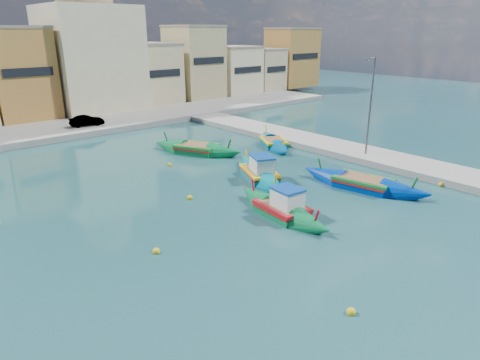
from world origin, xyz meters
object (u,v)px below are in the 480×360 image
quay_street_lamp (370,106)px  luzzu_blue_south (363,184)px  luzzu_cyan_mid (274,144)px  church_block (89,43)px  luzzu_green (197,150)px  luzzu_turquoise_cabin (260,174)px  luzzu_blue_cabin (282,210)px

quay_street_lamp → luzzu_blue_south: (-5.80, -3.62, -4.06)m
luzzu_cyan_mid → luzzu_blue_south: (-3.35, -11.45, 0.03)m
church_block → luzzu_cyan_mid: size_ratio=2.51×
luzzu_green → luzzu_blue_south: 14.51m
luzzu_cyan_mid → luzzu_green: (-6.56, 2.71, 0.05)m
luzzu_turquoise_cabin → luzzu_blue_cabin: size_ratio=1.10×
church_block → luzzu_turquoise_cabin: 32.80m
church_block → luzzu_turquoise_cabin: size_ratio=2.23×
church_block → luzzu_blue_south: 38.53m
luzzu_turquoise_cabin → luzzu_green: 8.27m
church_block → luzzu_blue_cabin: size_ratio=2.46×
luzzu_blue_cabin → luzzu_green: 14.21m
luzzu_cyan_mid → church_block: bearing=100.8°
luzzu_turquoise_cabin → church_block: bearing=86.2°
luzzu_green → luzzu_blue_south: (3.20, -14.16, -0.01)m
quay_street_lamp → luzzu_cyan_mid: size_ratio=1.05×
church_block → luzzu_blue_cabin: church_block is taller
luzzu_cyan_mid → luzzu_green: 7.10m
luzzu_blue_cabin → luzzu_cyan_mid: luzzu_blue_cabin is taller
luzzu_turquoise_cabin → luzzu_cyan_mid: 9.03m
church_block → luzzu_blue_south: (1.65, -37.62, -8.14)m
luzzu_turquoise_cabin → luzzu_blue_south: luzzu_turquoise_cabin is taller
church_block → luzzu_cyan_mid: bearing=-79.2°
quay_street_lamp → luzzu_turquoise_cabin: 10.63m
church_block → luzzu_turquoise_cabin: bearing=-93.8°
luzzu_cyan_mid → quay_street_lamp: bearing=-72.7°
quay_street_lamp → luzzu_turquoise_cabin: quay_street_lamp is taller
luzzu_blue_cabin → luzzu_cyan_mid: bearing=46.0°
luzzu_turquoise_cabin → luzzu_green: bearing=86.0°
luzzu_blue_cabin → luzzu_cyan_mid: 15.20m
quay_street_lamp → luzzu_cyan_mid: quay_street_lamp is taller
luzzu_blue_cabin → luzzu_blue_south: 7.23m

